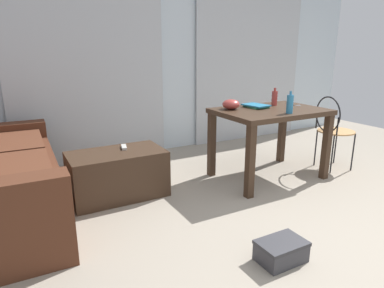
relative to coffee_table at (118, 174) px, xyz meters
name	(u,v)px	position (x,y,z in m)	size (l,w,h in m)	color
ground_plane	(267,194)	(1.27, -0.66, -0.22)	(7.38, 7.38, 0.00)	gray
wall_back	(176,52)	(1.27, 1.28, 1.10)	(6.22, 0.10, 2.65)	silver
curtains	(179,62)	(1.27, 1.19, 0.96)	(4.25, 0.03, 2.37)	#B2B7BC
coffee_table	(118,174)	(0.00, 0.00, 0.00)	(0.87, 0.50, 0.44)	#382619
craft_table	(270,120)	(1.58, -0.29, 0.42)	(1.12, 0.77, 0.75)	#382619
wire_chair	(332,125)	(2.39, -0.43, 0.30)	(0.41, 0.43, 0.85)	#B7844C
bottle_near	(290,104)	(1.58, -0.56, 0.62)	(0.06, 0.06, 0.22)	teal
bottle_far	(274,98)	(1.79, -0.12, 0.61)	(0.06, 0.06, 0.19)	#99332D
bowl	(231,104)	(1.22, -0.09, 0.58)	(0.18, 0.18, 0.10)	#9E3833
book_stack	(256,106)	(1.52, -0.13, 0.55)	(0.23, 0.29, 0.03)	#2D7F56
scissors	(295,105)	(1.97, -0.24, 0.53)	(0.10, 0.09, 0.00)	#9EA0A5
tv_remote_primary	(124,147)	(0.10, 0.08, 0.23)	(0.04, 0.15, 0.02)	#B7B7B2
shoebox	(281,251)	(0.63, -1.53, -0.15)	(0.32, 0.22, 0.14)	#38383D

